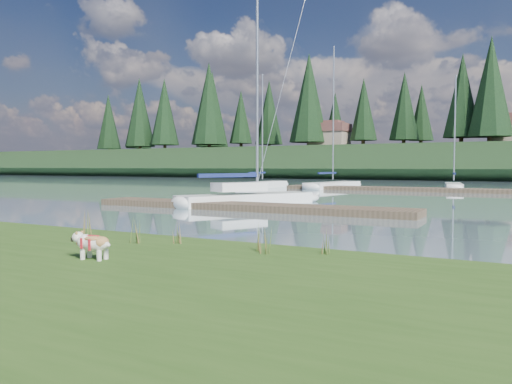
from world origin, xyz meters
The scene contains 22 objects.
ground centered at (0.00, 30.00, 0.00)m, with size 200.00×200.00×0.00m, color #7994A1.
ridge centered at (0.00, 73.00, 2.50)m, with size 200.00×20.00×5.00m, color black.
bulldog centered at (0.66, -4.58, 0.65)m, with size 0.81×0.39×0.48m.
sailboat_main centered at (-5.06, 12.24, 0.42)m, with size 5.45×8.49×12.48m.
dock_near centered at (-4.00, 9.00, 0.15)m, with size 16.00×2.00×0.30m, color #4C3D2C.
dock_far centered at (2.00, 30.00, 0.15)m, with size 26.00×2.20×0.30m, color #4C3D2C.
sailboat_bg_0 centered at (-14.09, 30.98, 0.32)m, with size 2.31×7.42×10.67m.
sailboat_bg_1 centered at (-7.79, 32.99, 0.33)m, with size 3.08×8.88×12.92m.
sailboat_bg_2 centered at (2.11, 34.50, 0.33)m, with size 2.26×6.50×9.77m.
weed_0 centered at (0.05, -2.77, 0.59)m, with size 0.17×0.14×0.58m.
weed_1 centered at (0.86, -2.40, 0.55)m, with size 0.17×0.14×0.48m.
weed_2 centered at (2.96, -2.35, 0.59)m, with size 0.17×0.14×0.56m.
weed_3 centered at (-1.99, -2.27, 0.61)m, with size 0.17×0.14×0.62m.
weed_4 centered at (3.14, -2.62, 0.57)m, with size 0.17×0.14×0.52m.
weed_5 centered at (4.19, -2.12, 0.55)m, with size 0.17×0.14×0.49m.
mud_lip centered at (0.00, -1.60, 0.07)m, with size 60.00×0.50×0.14m, color #33281C.
conifer_0 centered at (-55.00, 67.00, 12.64)m, with size 5.72×5.72×14.15m.
conifer_1 centered at (-40.00, 71.00, 11.28)m, with size 4.40×4.40×11.30m.
conifer_2 centered at (-25.00, 68.00, 13.54)m, with size 6.60×6.60×16.05m.
conifer_3 centered at (-10.00, 72.00, 11.74)m, with size 4.84×4.84×12.25m.
conifer_4 centered at (3.00, 66.00, 13.09)m, with size 6.16×6.16×15.10m.
house_0 centered at (-22.00, 70.00, 7.31)m, with size 6.30×5.30×4.65m.
Camera 1 is at (7.46, -11.02, 2.03)m, focal length 35.00 mm.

